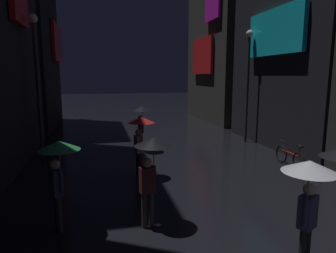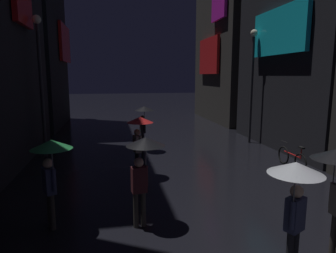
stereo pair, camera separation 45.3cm
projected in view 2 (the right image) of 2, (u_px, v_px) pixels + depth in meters
The scene contains 9 objects.
building_right_far at pixel (235, 41), 23.16m from camera, with size 4.25×8.37×12.35m.
pedestrian_midstreet_left_green at pixel (51, 159), 6.60m from camera, with size 0.90×0.90×2.12m.
pedestrian_near_crossing_clear at pixel (295, 188), 4.95m from camera, with size 0.90×0.90×2.12m.
pedestrian_midstreet_centre_black at pixel (143, 157), 6.82m from camera, with size 0.90×0.90×2.12m.
pedestrian_foreground_left_red at pixel (139, 130), 10.26m from camera, with size 0.90×0.90×2.12m.
pedestrian_foreground_right_black at pixel (144, 116), 13.82m from camera, with size 0.90×0.90×2.12m.
bicycle_parked_at_storefront at pixel (292, 158), 11.42m from camera, with size 0.12×1.82×0.96m.
streetlamp_right_far at pixel (252, 74), 15.25m from camera, with size 0.36×0.36×5.77m.
streetlamp_left_far at pixel (40, 71), 12.52m from camera, with size 0.36×0.36×5.94m.
Camera 2 is at (-2.11, -0.38, 3.50)m, focal length 32.00 mm.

